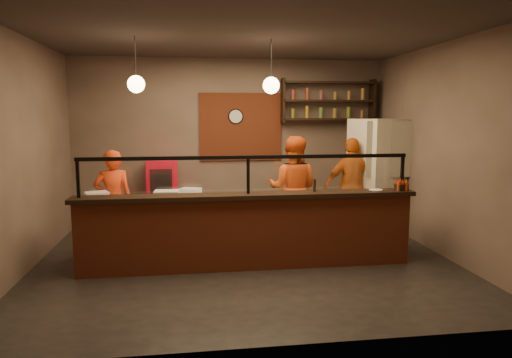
{
  "coord_description": "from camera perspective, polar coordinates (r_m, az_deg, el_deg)",
  "views": [
    {
      "loc": [
        -0.75,
        -6.4,
        2.12
      ],
      "look_at": [
        0.19,
        0.3,
        1.17
      ],
      "focal_mm": 32.0,
      "sensor_mm": 36.0,
      "label": 1
    }
  ],
  "objects": [
    {
      "name": "counter_ledge",
      "position": [
        6.25,
        -0.99,
        -2.11
      ],
      "size": [
        4.7,
        0.37,
        0.06
      ],
      "primitive_type": "cube",
      "color": "black",
      "rests_on": "service_counter"
    },
    {
      "name": "prep_tub_a",
      "position": [
        6.8,
        -19.28,
        -2.19
      ],
      "size": [
        0.38,
        0.34,
        0.15
      ],
      "primitive_type": "cube",
      "rotation": [
        0.0,
        0.0,
        0.38
      ],
      "color": "white",
      "rests_on": "worktop"
    },
    {
      "name": "service_counter",
      "position": [
        6.36,
        -0.98,
        -6.81
      ],
      "size": [
        4.6,
        0.25,
        1.0
      ],
      "primitive_type": "cube",
      "color": "#963D20",
      "rests_on": "floor"
    },
    {
      "name": "wall_right",
      "position": [
        7.44,
        22.33,
        3.35
      ],
      "size": [
        0.0,
        5.0,
        5.0
      ],
      "primitive_type": "plane",
      "rotation": [
        1.57,
        0.0,
        -1.57
      ],
      "color": "#756155",
      "rests_on": "floor"
    },
    {
      "name": "rolling_pin",
      "position": [
        6.94,
        -18.3,
        -2.32
      ],
      "size": [
        0.36,
        0.09,
        0.06
      ],
      "primitive_type": "cylinder",
      "rotation": [
        0.0,
        1.57,
        0.08
      ],
      "color": "yellow",
      "rests_on": "worktop"
    },
    {
      "name": "worktop",
      "position": [
        6.76,
        -1.5,
        -2.67
      ],
      "size": [
        4.6,
        0.75,
        0.05
      ],
      "primitive_type": "cube",
      "color": "white",
      "rests_on": "worktop_cabinet"
    },
    {
      "name": "wall_front",
      "position": [
        4.01,
        2.86,
        0.47
      ],
      "size": [
        6.0,
        0.0,
        6.0
      ],
      "primitive_type": "plane",
      "rotation": [
        -1.57,
        0.0,
        0.0
      ],
      "color": "#756155",
      "rests_on": "floor"
    },
    {
      "name": "floor",
      "position": [
        6.79,
        -1.28,
        -10.26
      ],
      "size": [
        6.0,
        6.0,
        0.0
      ],
      "primitive_type": "plane",
      "color": "black",
      "rests_on": "ground"
    },
    {
      "name": "wall_back",
      "position": [
        8.95,
        -3.2,
        4.61
      ],
      "size": [
        6.0,
        0.0,
        6.0
      ],
      "primitive_type": "plane",
      "rotation": [
        1.57,
        0.0,
        0.0
      ],
      "color": "#756155",
      "rests_on": "floor"
    },
    {
      "name": "cook_left",
      "position": [
        7.51,
        -17.41,
        -2.56
      ],
      "size": [
        0.64,
        0.48,
        1.6
      ],
      "primitive_type": "imported",
      "rotation": [
        0.0,
        0.0,
        3.33
      ],
      "color": "red",
      "rests_on": "floor"
    },
    {
      "name": "worktop_cabinet",
      "position": [
        6.86,
        -1.49,
        -6.36
      ],
      "size": [
        4.6,
        0.75,
        0.85
      ],
      "primitive_type": "cube",
      "color": "gray",
      "rests_on": "floor"
    },
    {
      "name": "wall_clock",
      "position": [
        8.9,
        -2.56,
        7.82
      ],
      "size": [
        0.3,
        0.04,
        0.3
      ],
      "primitive_type": "cylinder",
      "rotation": [
        1.57,
        0.0,
        0.0
      ],
      "color": "black",
      "rests_on": "wall_back"
    },
    {
      "name": "pepper_mill",
      "position": [
        6.44,
        7.33,
        -0.79
      ],
      "size": [
        0.04,
        0.04,
        0.18
      ],
      "primitive_type": "cylinder",
      "rotation": [
        0.0,
        0.0,
        -0.07
      ],
      "color": "black",
      "rests_on": "counter_ledge"
    },
    {
      "name": "prep_tub_b",
      "position": [
        6.87,
        -8.21,
        -1.76
      ],
      "size": [
        0.35,
        0.32,
        0.14
      ],
      "primitive_type": "cube",
      "rotation": [
        0.0,
        0.0,
        -0.4
      ],
      "color": "silver",
      "rests_on": "worktop"
    },
    {
      "name": "sneeze_guard",
      "position": [
        6.19,
        -0.99,
        0.99
      ],
      "size": [
        4.5,
        0.05,
        0.52
      ],
      "color": "white",
      "rests_on": "counter_ledge"
    },
    {
      "name": "ceiling",
      "position": [
        6.54,
        -1.37,
        17.45
      ],
      "size": [
        6.0,
        6.0,
        0.0
      ],
      "primitive_type": "plane",
      "rotation": [
        3.14,
        0.0,
        0.0
      ],
      "color": "#3B322D",
      "rests_on": "wall_back"
    },
    {
      "name": "wall_shelving",
      "position": [
        9.12,
        9.01,
        9.62
      ],
      "size": [
        1.84,
        0.28,
        0.85
      ],
      "color": "black",
      "rests_on": "wall_back"
    },
    {
      "name": "small_plate",
      "position": [
        6.73,
        14.75,
        -1.33
      ],
      "size": [
        0.23,
        0.23,
        0.01
      ],
      "primitive_type": "cylinder",
      "rotation": [
        0.0,
        0.0,
        0.28
      ],
      "color": "silver",
      "rests_on": "counter_ledge"
    },
    {
      "name": "prep_tub_c",
      "position": [
        6.54,
        -11.08,
        -2.19
      ],
      "size": [
        0.36,
        0.29,
        0.17
      ],
      "primitive_type": "cube",
      "rotation": [
        0.0,
        0.0,
        -0.05
      ],
      "color": "white",
      "rests_on": "worktop"
    },
    {
      "name": "brick_patch",
      "position": [
        8.93,
        -1.91,
        6.54
      ],
      "size": [
        1.6,
        0.04,
        1.3
      ],
      "primitive_type": "cube",
      "color": "#963D20",
      "rests_on": "wall_back"
    },
    {
      "name": "wall_left",
      "position": [
        6.81,
        -27.32,
        2.68
      ],
      "size": [
        0.0,
        5.0,
        5.0
      ],
      "primitive_type": "plane",
      "rotation": [
        1.57,
        0.0,
        1.57
      ],
      "color": "#756155",
      "rests_on": "floor"
    },
    {
      "name": "condiment_caddy",
      "position": [
        6.83,
        17.7,
        -0.98
      ],
      "size": [
        0.19,
        0.16,
        0.09
      ],
      "primitive_type": "cube",
      "rotation": [
        0.0,
        0.0,
        0.27
      ],
      "color": "black",
      "rests_on": "counter_ledge"
    },
    {
      "name": "cook_right",
      "position": [
        8.23,
        11.94,
        -0.97
      ],
      "size": [
        1.03,
        0.45,
        1.74
      ],
      "primitive_type": "imported",
      "rotation": [
        0.0,
        0.0,
        3.11
      ],
      "color": "#CA5A13",
      "rests_on": "floor"
    },
    {
      "name": "pendant_right",
      "position": [
        6.72,
        1.91,
        11.63
      ],
      "size": [
        0.24,
        0.24,
        0.77
      ],
      "color": "black",
      "rests_on": "ceiling"
    },
    {
      "name": "red_cooler",
      "position": [
        8.7,
        -11.6,
        -1.92
      ],
      "size": [
        0.58,
        0.54,
        1.31
      ],
      "primitive_type": "cube",
      "rotation": [
        0.0,
        0.0,
        0.05
      ],
      "color": "red",
      "rests_on": "floor"
    },
    {
      "name": "cook_mid",
      "position": [
        7.75,
        4.64,
        -1.21
      ],
      "size": [
        1.06,
        0.96,
        1.78
      ],
      "primitive_type": "imported",
      "rotation": [
        0.0,
        0.0,
        2.74
      ],
      "color": "#D94E14",
      "rests_on": "floor"
    },
    {
      "name": "fridge",
      "position": [
        8.57,
        15.07,
        0.37
      ],
      "size": [
        1.07,
        1.04,
        2.06
      ],
      "primitive_type": "cube",
      "rotation": [
        0.0,
        0.0,
        0.33
      ],
      "color": "beige",
      "rests_on": "floor"
    },
    {
      "name": "pizza_dough",
      "position": [
        6.81,
        5.46,
        -2.35
      ],
      "size": [
        0.68,
        0.68,
        0.01
      ],
      "primitive_type": "cylinder",
      "rotation": [
        0.0,
        0.0,
        -0.25
      ],
      "color": "white",
      "rests_on": "worktop"
    },
    {
      "name": "pendant_left",
      "position": [
        6.66,
        -14.76,
        11.41
      ],
      "size": [
        0.24,
        0.24,
        0.77
      ],
      "color": "black",
      "rests_on": "ceiling"
    }
  ]
}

